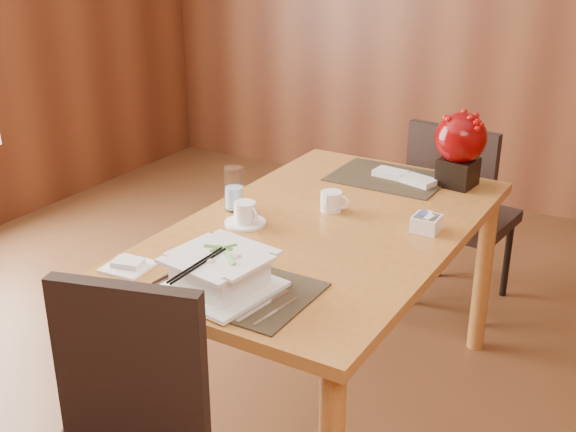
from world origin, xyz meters
The scene contains 12 objects.
dining_table centered at (0.00, 0.60, 0.65)m, with size 0.90×1.50×0.75m.
placemat_near centered at (0.00, 0.05, 0.75)m, with size 0.45×0.33×0.01m, color black.
placemat_far centered at (0.00, 1.15, 0.75)m, with size 0.45×0.33×0.01m, color black.
soup_setting centered at (-0.03, 0.02, 0.81)m, with size 0.32×0.32×0.12m.
coffee_cup centered at (-0.24, 0.46, 0.78)m, with size 0.14×0.14×0.08m.
water_glass centered at (-0.35, 0.55, 0.83)m, with size 0.07×0.07×0.16m, color white.
creamer_jug centered at (-0.04, 0.72, 0.79)m, with size 0.10×0.10×0.07m, color white, non-canonical shape.
sugar_caddy centered at (0.32, 0.73, 0.78)m, with size 0.09×0.09×0.05m, color white.
berry_decor centered at (0.27, 1.21, 0.92)m, with size 0.20×0.20×0.30m.
napkins_far centered at (0.08, 1.15, 0.77)m, with size 0.27×0.10×0.02m, color silver, non-canonical shape.
bread_plate centered at (-0.36, 0.00, 0.75)m, with size 0.13×0.13×0.01m, color white.
far_chair centered at (0.17, 1.57, 0.51)m, with size 0.46×0.47×0.91m.
Camera 1 is at (1.06, -1.44, 1.74)m, focal length 45.00 mm.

